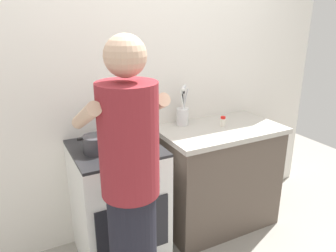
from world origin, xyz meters
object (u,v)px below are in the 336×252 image
Objects in this scene: stove_range at (118,203)px; mixing_bowl at (133,136)px; utensil_crock at (183,113)px; spice_bottle at (223,122)px; person at (131,199)px; pot at (96,144)px.

stove_range is 0.52m from mixing_bowl.
utensil_crock reaches higher than stove_range.
stove_range is 0.88m from utensil_crock.
stove_range is at bearing -177.64° from mixing_bowl.
utensil_crock is at bearing 17.25° from stove_range.
mixing_bowl is at bearing -179.33° from spice_bottle.
utensil_crock is 1.14m from person.
mixing_bowl reaches higher than stove_range.
spice_bottle is 1.23m from person.
mixing_bowl is 0.79m from spice_bottle.
stove_range is 3.11× the size of mixing_bowl.
spice_bottle is 0.05× the size of person.
utensil_crock is at bearing 15.88° from pot.
spice_bottle is at bearing 0.67° from mixing_bowl.
mixing_bowl is 0.17× the size of person.
stove_range is 10.66× the size of spice_bottle.
utensil_crock is at bearing 46.40° from person.
spice_bottle is (0.93, 0.01, 0.49)m from stove_range.
pot is at bearing -174.19° from mixing_bowl.
utensil_crock is 3.95× the size of spice_bottle.
stove_range is 2.70× the size of utensil_crock.
pot is 0.82× the size of mixing_bowl.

